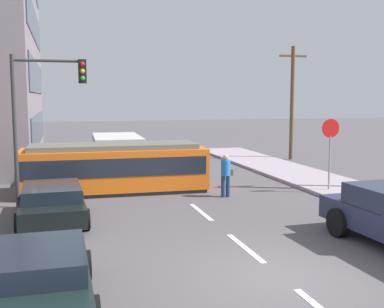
# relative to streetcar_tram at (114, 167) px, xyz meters

# --- Properties ---
(ground_plane) EXTENTS (120.00, 120.00, 0.00)m
(ground_plane) POSITION_rel_streetcar_tram_xyz_m (2.43, -0.34, -1.03)
(ground_plane) COLOR #514C50
(sidewalk_curb_right) EXTENTS (3.20, 36.00, 0.14)m
(sidewalk_curb_right) POSITION_rel_streetcar_tram_xyz_m (9.23, -4.34, -0.96)
(sidewalk_curb_right) COLOR #A0909A
(sidewalk_curb_right) RESTS_ON ground
(lane_stripe_1) EXTENTS (0.16, 2.40, 0.01)m
(lane_stripe_1) POSITION_rel_streetcar_tram_xyz_m (2.43, -8.34, -1.02)
(lane_stripe_1) COLOR silver
(lane_stripe_1) RESTS_ON ground
(lane_stripe_2) EXTENTS (0.16, 2.40, 0.01)m
(lane_stripe_2) POSITION_rel_streetcar_tram_xyz_m (2.43, -4.34, -1.02)
(lane_stripe_2) COLOR silver
(lane_stripe_2) RESTS_ON ground
(lane_stripe_3) EXTENTS (0.16, 2.40, 0.01)m
(lane_stripe_3) POSITION_rel_streetcar_tram_xyz_m (2.43, 6.00, -1.02)
(lane_stripe_3) COLOR silver
(lane_stripe_3) RESTS_ON ground
(lane_stripe_4) EXTENTS (0.16, 2.40, 0.01)m
(lane_stripe_4) POSITION_rel_streetcar_tram_xyz_m (2.43, 12.00, -1.02)
(lane_stripe_4) COLOR silver
(lane_stripe_4) RESTS_ON ground
(streetcar_tram) EXTENTS (7.51, 2.73, 1.99)m
(streetcar_tram) POSITION_rel_streetcar_tram_xyz_m (0.00, 0.00, 0.00)
(streetcar_tram) COLOR orange
(streetcar_tram) RESTS_ON ground
(city_bus) EXTENTS (2.71, 5.38, 1.77)m
(city_bus) POSITION_rel_streetcar_tram_xyz_m (0.89, 6.81, -0.01)
(city_bus) COLOR beige
(city_bus) RESTS_ON ground
(pedestrian_crossing) EXTENTS (0.51, 0.36, 1.67)m
(pedestrian_crossing) POSITION_rel_streetcar_tram_xyz_m (4.07, -2.24, -0.09)
(pedestrian_crossing) COLOR navy
(pedestrian_crossing) RESTS_ON ground
(parked_sedan_near) EXTENTS (1.94, 4.01, 1.19)m
(parked_sedan_near) POSITION_rel_streetcar_tram_xyz_m (-2.52, -10.70, -0.41)
(parked_sedan_near) COLOR black
(parked_sedan_near) RESTS_ON ground
(parked_sedan_mid) EXTENTS (2.15, 4.31, 1.19)m
(parked_sedan_mid) POSITION_rel_streetcar_tram_xyz_m (-2.41, -4.34, -0.41)
(parked_sedan_mid) COLOR black
(parked_sedan_mid) RESTS_ON ground
(parked_sedan_far) EXTENTS (2.02, 4.55, 1.19)m
(parked_sedan_far) POSITION_rel_streetcar_tram_xyz_m (-2.73, 3.96, -0.41)
(parked_sedan_far) COLOR silver
(parked_sedan_far) RESTS_ON ground
(stop_sign) EXTENTS (0.76, 0.07, 2.88)m
(stop_sign) POSITION_rel_streetcar_tram_xyz_m (8.42, -2.56, 1.16)
(stop_sign) COLOR gray
(stop_sign) RESTS_ON sidewalk_curb_right
(traffic_light_mast) EXTENTS (2.55, 0.33, 5.34)m
(traffic_light_mast) POSITION_rel_streetcar_tram_xyz_m (-2.66, -1.96, 2.68)
(traffic_light_mast) COLOR #333333
(traffic_light_mast) RESTS_ON ground
(utility_pole_mid) EXTENTS (1.80, 0.24, 7.01)m
(utility_pole_mid) POSITION_rel_streetcar_tram_xyz_m (11.85, 7.44, 2.65)
(utility_pole_mid) COLOR brown
(utility_pole_mid) RESTS_ON ground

